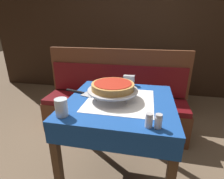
{
  "coord_description": "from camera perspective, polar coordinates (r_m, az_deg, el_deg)",
  "views": [
    {
      "loc": [
        0.18,
        -1.18,
        1.32
      ],
      "look_at": [
        -0.06,
        -0.02,
        0.87
      ],
      "focal_mm": 28.0,
      "sensor_mm": 36.0,
      "label": 1
    }
  ],
  "objects": [
    {
      "name": "back_wall_panel",
      "position": [
        3.4,
        9.01,
        18.65
      ],
      "size": [
        6.0,
        0.04,
        2.4
      ],
      "primitive_type": "cube",
      "color": "black",
      "rests_on": "ground_plane"
    },
    {
      "name": "booth_bench",
      "position": [
        2.23,
        0.84,
        -5.88
      ],
      "size": [
        1.76,
        0.44,
        1.03
      ],
      "color": "brown",
      "rests_on": "ground_plane"
    },
    {
      "name": "napkin_holder",
      "position": [
        1.61,
        5.53,
        3.01
      ],
      "size": [
        0.1,
        0.05,
        0.09
      ],
      "color": "#B2B2B7",
      "rests_on": "dining_table_front"
    },
    {
      "name": "pepper_shaker",
      "position": [
        0.99,
        14.93,
        -9.98
      ],
      "size": [
        0.04,
        0.04,
        0.08
      ],
      "color": "silver",
      "rests_on": "dining_table_front"
    },
    {
      "name": "water_glass_near",
      "position": [
        1.11,
        -16.19,
        -5.61
      ],
      "size": [
        0.08,
        0.08,
        0.11
      ],
      "color": "silver",
      "rests_on": "dining_table_front"
    },
    {
      "name": "dining_table_front",
      "position": [
        1.35,
        2.59,
        -7.34
      ],
      "size": [
        0.79,
        0.79,
        0.78
      ],
      "color": "#194799",
      "rests_on": "ground_plane"
    },
    {
      "name": "pizza_server",
      "position": [
        1.45,
        -9.99,
        -1.06
      ],
      "size": [
        0.28,
        0.13,
        0.01
      ],
      "color": "#BCBCC1",
      "rests_on": "dining_table_front"
    },
    {
      "name": "salt_shaker",
      "position": [
        0.99,
        11.97,
        -9.82
      ],
      "size": [
        0.04,
        0.04,
        0.08
      ],
      "color": "silver",
      "rests_on": "dining_table_front"
    },
    {
      "name": "pizza_pan_stand",
      "position": [
        1.3,
        0.27,
        -0.37
      ],
      "size": [
        0.38,
        0.38,
        0.08
      ],
      "color": "#ADADB2",
      "rests_on": "dining_table_front"
    },
    {
      "name": "condiment_caddy",
      "position": [
        2.86,
        15.5,
        10.18
      ],
      "size": [
        0.13,
        0.13,
        0.16
      ],
      "color": "black",
      "rests_on": "dining_table_rear"
    },
    {
      "name": "deep_dish_pizza",
      "position": [
        1.28,
        0.27,
        1.11
      ],
      "size": [
        0.32,
        0.32,
        0.05
      ],
      "color": "#C68E47",
      "rests_on": "pizza_pan_stand"
    },
    {
      "name": "dining_table_rear",
      "position": [
        2.86,
        13.83,
        7.36
      ],
      "size": [
        0.79,
        0.79,
        0.79
      ],
      "color": "beige",
      "rests_on": "ground_plane"
    },
    {
      "name": "ground_plane",
      "position": [
        1.77,
        2.2,
        -27.05
      ],
      "size": [
        14.0,
        14.0,
        0.0
      ],
      "primitive_type": "plane",
      "color": "brown"
    }
  ]
}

